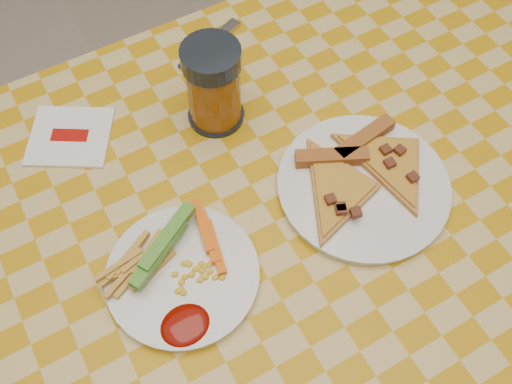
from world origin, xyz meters
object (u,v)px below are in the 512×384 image
Objects in this scene: plate_left at (183,276)px; plate_right at (363,187)px; drink_glass at (213,86)px; table at (274,244)px.

plate_right is (0.29, -0.00, 0.00)m from plate_left.
drink_glass is (0.17, 0.22, 0.06)m from plate_left.
drink_glass is at bearing 86.04° from table.
table is at bearing 4.81° from plate_left.
drink_glass is (-0.13, 0.23, 0.06)m from plate_right.
plate_left is at bearing -175.19° from table.
plate_left is 0.29m from plate_right.
plate_right is at bearing -6.48° from table.
plate_left is at bearing -126.56° from drink_glass.
plate_left is 1.40× the size of drink_glass.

